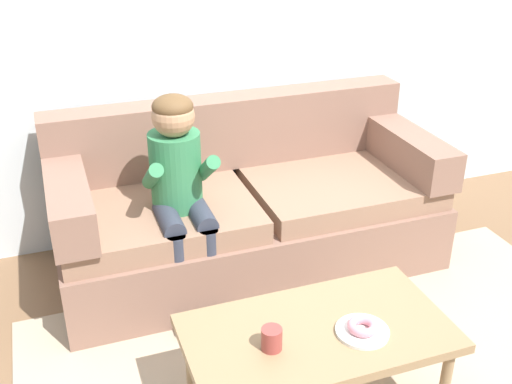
{
  "coord_description": "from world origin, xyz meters",
  "views": [
    {
      "loc": [
        -1.12,
        -2.08,
        2.0
      ],
      "look_at": [
        -0.21,
        0.45,
        0.65
      ],
      "focal_mm": 43.47,
      "sensor_mm": 36.0,
      "label": 1
    }
  ],
  "objects": [
    {
      "name": "ground",
      "position": [
        0.0,
        0.0,
        0.0
      ],
      "size": [
        10.0,
        10.0,
        0.0
      ],
      "primitive_type": "plane",
      "color": "brown"
    },
    {
      "name": "area_rug",
      "position": [
        0.0,
        -0.25,
        0.01
      ],
      "size": [
        2.88,
        1.85,
        0.01
      ],
      "primitive_type": "cube",
      "color": "tan",
      "rests_on": "ground"
    },
    {
      "name": "couch",
      "position": [
        -0.13,
        0.84,
        0.34
      ],
      "size": [
        2.11,
        0.9,
        0.91
      ],
      "color": "#846051",
      "rests_on": "ground"
    },
    {
      "name": "coffee_table",
      "position": [
        -0.24,
        -0.35,
        0.39
      ],
      "size": [
        1.05,
        0.57,
        0.43
      ],
      "color": "#937551",
      "rests_on": "ground"
    },
    {
      "name": "person_child",
      "position": [
        -0.55,
        0.64,
        0.67
      ],
      "size": [
        0.34,
        0.58,
        1.1
      ],
      "color": "#337A4C",
      "rests_on": "ground"
    },
    {
      "name": "plate",
      "position": [
        -0.09,
        -0.43,
        0.44
      ],
      "size": [
        0.21,
        0.21,
        0.01
      ],
      "primitive_type": "cylinder",
      "color": "white",
      "rests_on": "coffee_table"
    },
    {
      "name": "donut",
      "position": [
        -0.09,
        -0.43,
        0.46
      ],
      "size": [
        0.16,
        0.16,
        0.04
      ],
      "primitive_type": "torus",
      "rotation": [
        0.0,
        0.0,
        2.63
      ],
      "color": "pink",
      "rests_on": "plate"
    },
    {
      "name": "mug",
      "position": [
        -0.45,
        -0.39,
        0.48
      ],
      "size": [
        0.08,
        0.08,
        0.09
      ],
      "primitive_type": "cylinder",
      "color": "#993D38",
      "rests_on": "coffee_table"
    },
    {
      "name": "toy_controller",
      "position": [
        0.51,
        0.02,
        0.03
      ],
      "size": [
        0.23,
        0.09,
        0.05
      ],
      "rotation": [
        0.0,
        0.0,
        0.54
      ],
      "color": "gold",
      "rests_on": "ground"
    }
  ]
}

